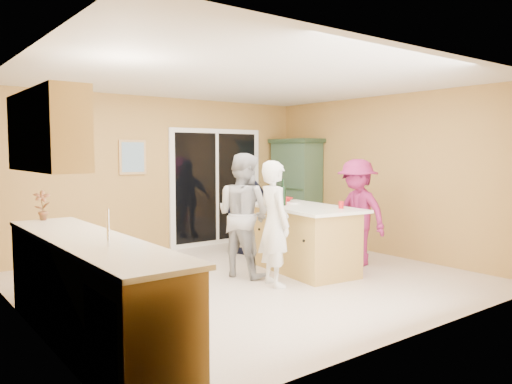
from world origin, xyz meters
TOP-DOWN VIEW (x-y plane):
  - floor at (0.00, 0.00)m, footprint 5.50×5.50m
  - ceiling at (0.00, 0.00)m, footprint 5.50×5.00m
  - wall_back at (0.00, 2.50)m, footprint 5.50×0.10m
  - wall_front at (0.00, -2.50)m, footprint 5.50×0.10m
  - wall_left at (-2.75, 0.00)m, footprint 0.10×5.00m
  - wall_right at (2.75, 0.00)m, footprint 0.10×5.00m
  - left_cabinet_run at (-2.45, -1.05)m, footprint 0.65×3.05m
  - upper_cabinets at (-2.58, -0.20)m, footprint 0.35×1.60m
  - sliding_door at (1.05, 2.46)m, footprint 1.90×0.07m
  - framed_picture at (-0.55, 2.48)m, footprint 0.46×0.04m
  - kitchen_island at (0.90, -0.04)m, footprint 1.15×1.86m
  - green_hutch at (2.49, 1.90)m, footprint 0.55×1.05m
  - woman_white at (0.07, -0.38)m, footprint 0.49×0.64m
  - woman_grey at (0.06, 0.27)m, footprint 0.85×0.97m
  - woman_navy at (1.01, 1.44)m, footprint 0.94×0.50m
  - woman_magenta at (1.78, -0.24)m, footprint 0.59×1.02m
  - serving_bowl at (1.08, 0.62)m, footprint 0.34×0.34m
  - tulip_vase at (-2.45, 0.52)m, footprint 0.20×0.16m
  - tumbler_near at (0.81, 0.29)m, footprint 0.10×0.10m
  - tumbler_far at (1.09, -0.55)m, footprint 0.07×0.07m
  - wine_bottle at (0.73, 0.23)m, footprint 0.09×0.09m
  - white_plate at (1.01, 0.33)m, footprint 0.24×0.24m

SIDE VIEW (x-z plane):
  - floor at x=0.00m, z-range 0.00..0.00m
  - kitchen_island at x=0.90m, z-range -0.03..0.89m
  - left_cabinet_run at x=-2.45m, z-range -0.16..1.08m
  - woman_navy at x=1.01m, z-range 0.00..1.52m
  - woman_white at x=0.07m, z-range 0.00..1.58m
  - woman_magenta at x=1.78m, z-range 0.00..1.58m
  - woman_grey at x=0.06m, z-range 0.00..1.67m
  - white_plate at x=1.01m, z-range 0.92..0.94m
  - green_hutch at x=2.49m, z-range -0.02..1.91m
  - serving_bowl at x=1.08m, z-range 0.92..0.99m
  - tumbler_far at x=1.09m, z-range 0.92..1.02m
  - tumbler_near at x=0.81m, z-range 0.92..1.03m
  - sliding_door at x=1.05m, z-range 0.00..2.10m
  - wine_bottle at x=0.73m, z-range 0.88..1.25m
  - tulip_vase at x=-2.45m, z-range 0.94..1.27m
  - wall_back at x=0.00m, z-range 0.00..2.60m
  - wall_front at x=0.00m, z-range 0.00..2.60m
  - wall_left at x=-2.75m, z-range 0.00..2.60m
  - wall_right at x=2.75m, z-range 0.00..2.60m
  - framed_picture at x=-0.55m, z-range 1.32..1.88m
  - upper_cabinets at x=-2.58m, z-range 1.50..2.25m
  - ceiling at x=0.00m, z-range 2.55..2.65m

